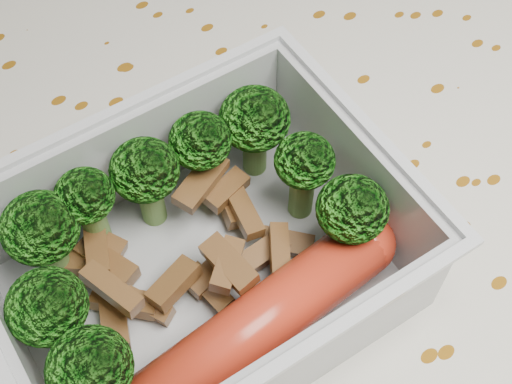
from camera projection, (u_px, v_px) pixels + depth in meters
dining_table at (256, 272)px, 0.47m from camera, size 1.40×0.90×0.75m
tablecloth at (256, 235)px, 0.43m from camera, size 1.46×0.96×0.19m
lunch_container at (201, 267)px, 0.35m from camera, size 0.21×0.17×0.07m
broccoli_florets at (168, 216)px, 0.34m from camera, size 0.17×0.12×0.06m
meat_pile at (179, 257)px, 0.36m from camera, size 0.12×0.09×0.03m
sausage at (253, 328)px, 0.33m from camera, size 0.17×0.03×0.03m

